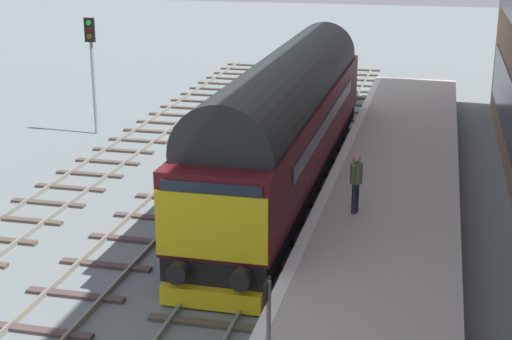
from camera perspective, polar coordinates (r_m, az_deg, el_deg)
ground_plane at (r=20.50m, az=-1.29°, el=-7.03°), size 140.00×140.00×0.00m
track_main at (r=20.47m, az=-1.29°, el=-6.89°), size 2.50×60.00×0.15m
track_adjacent_west at (r=21.51m, az=-10.03°, el=-5.92°), size 2.50×60.00×0.15m
station_platform at (r=19.76m, az=8.92°, el=-6.64°), size 4.00×44.00×1.01m
diesel_locomotive at (r=25.48m, az=2.26°, el=3.83°), size 2.74×17.81×4.68m
signal_post_mid at (r=33.20m, az=-11.96°, el=7.86°), size 0.44×0.22×4.90m
platform_number_sign at (r=13.84m, az=0.88°, el=-10.14°), size 0.10×0.44×1.63m
waiting_passenger at (r=21.15m, az=7.36°, el=-0.59°), size 0.42×0.50×1.64m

